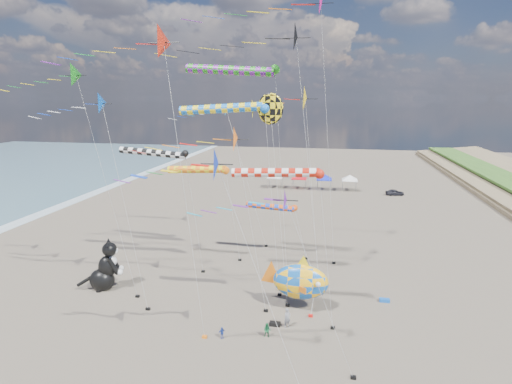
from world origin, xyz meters
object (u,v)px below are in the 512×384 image
object	(u,v)px
fish_inflatable	(300,281)
parked_car	(395,192)
person_adult	(287,318)
child_green	(267,330)
cat_inflatable	(103,265)
child_blue	(222,333)

from	to	relation	value
fish_inflatable	parked_car	size ratio (longest dim) A/B	1.89
person_adult	child_green	world-z (taller)	person_adult
cat_inflatable	parked_car	world-z (taller)	cat_inflatable
child_green	child_blue	world-z (taller)	child_green
person_adult	parked_car	size ratio (longest dim) A/B	0.48
cat_inflatable	person_adult	size ratio (longest dim) A/B	3.03
fish_inflatable	parked_car	world-z (taller)	fish_inflatable
person_adult	child_blue	world-z (taller)	person_adult
fish_inflatable	child_green	size ratio (longest dim) A/B	5.43
fish_inflatable	child_green	distance (m)	5.49
fish_inflatable	person_adult	xyz separation A→B (m)	(-0.71, -2.97, -1.86)
person_adult	parked_car	xyz separation A→B (m)	(14.97, 49.05, -0.24)
child_green	parked_car	bearing A→B (deg)	74.22
fish_inflatable	person_adult	world-z (taller)	fish_inflatable
fish_inflatable	child_blue	distance (m)	8.02
child_green	person_adult	bearing A→B (deg)	52.87
cat_inflatable	person_adult	xyz separation A→B (m)	(18.13, -3.32, -1.67)
child_green	cat_inflatable	bearing A→B (deg)	165.50
person_adult	child_green	distance (m)	2.17
person_adult	cat_inflatable	bearing A→B (deg)	128.83
fish_inflatable	parked_car	bearing A→B (deg)	72.80
child_blue	parked_car	size ratio (longest dim) A/B	0.28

